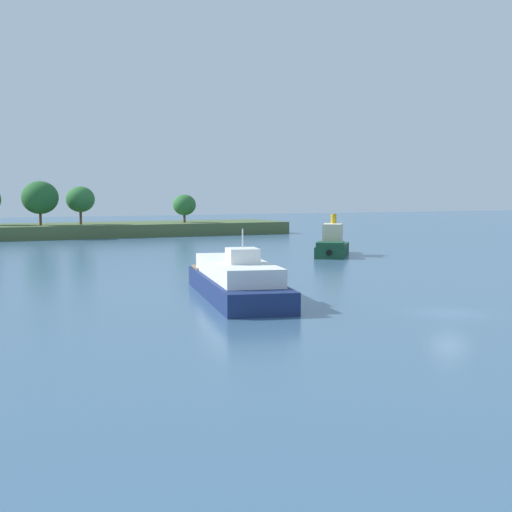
% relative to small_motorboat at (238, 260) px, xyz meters
% --- Properties ---
extents(ground_plane, '(400.00, 400.00, 0.00)m').
position_rel_small_motorboat_xyz_m(ground_plane, '(-1.95, -39.01, -0.22)').
color(ground_plane, '#3D607F').
extents(treeline_island, '(85.94, 15.54, 10.12)m').
position_rel_small_motorboat_xyz_m(treeline_island, '(-13.97, 56.27, 2.25)').
color(treeline_island, '#4C6038').
rests_on(treeline_island, ground).
extents(small_motorboat, '(4.70, 4.69, 0.89)m').
position_rel_small_motorboat_xyz_m(small_motorboat, '(0.00, 0.00, 0.00)').
color(small_motorboat, '#19472D').
rests_on(small_motorboat, ground).
extents(white_riverboat, '(8.86, 19.36, 5.35)m').
position_rel_small_motorboat_xyz_m(white_riverboat, '(-11.80, -26.37, 1.12)').
color(white_riverboat, navy).
rests_on(white_riverboat, ground).
extents(tugboat, '(9.37, 11.29, 5.16)m').
position_rel_small_motorboat_xyz_m(tugboat, '(14.33, 3.24, 1.10)').
color(tugboat, '#19472D').
rests_on(tugboat, ground).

